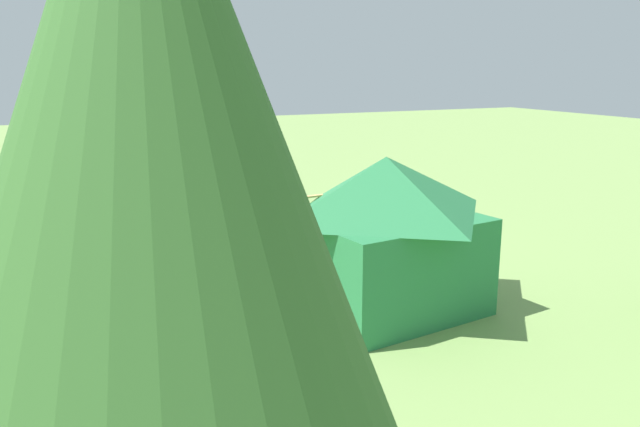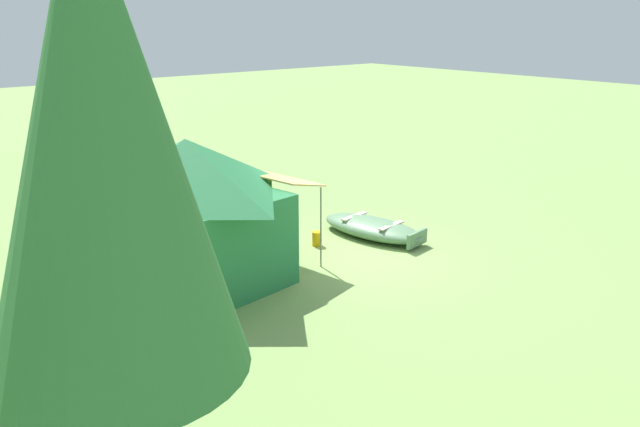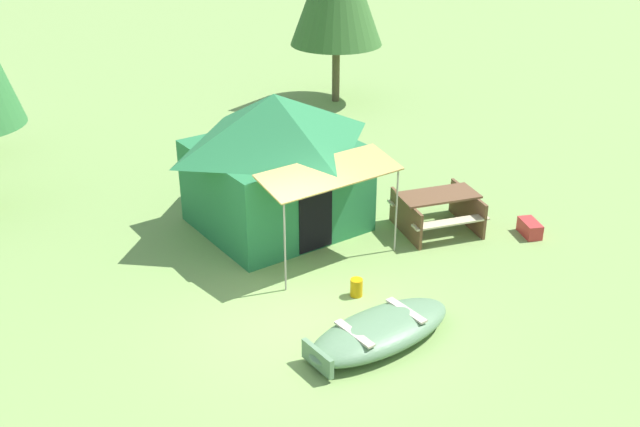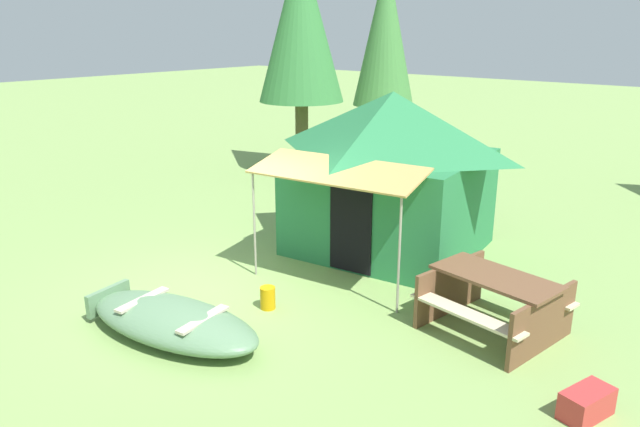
# 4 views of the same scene
# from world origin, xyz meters

# --- Properties ---
(ground_plane) EXTENTS (80.00, 80.00, 0.00)m
(ground_plane) POSITION_xyz_m (0.00, 0.00, 0.00)
(ground_plane) COLOR #7D9F54
(beached_rowboat) EXTENTS (2.82, 1.51, 0.43)m
(beached_rowboat) POSITION_xyz_m (0.63, -1.29, 0.23)
(beached_rowboat) COLOR #5C825C
(beached_rowboat) RESTS_ON ground_plane
(canvas_cabin_tent) EXTENTS (3.64, 4.23, 2.84)m
(canvas_cabin_tent) POSITION_xyz_m (0.94, 3.27, 1.47)
(canvas_cabin_tent) COLOR #287743
(canvas_cabin_tent) RESTS_ON ground_plane
(picnic_table) EXTENTS (1.83, 1.71, 0.80)m
(picnic_table) POSITION_xyz_m (3.76, 1.54, 0.49)
(picnic_table) COLOR brown
(picnic_table) RESTS_ON ground_plane
(cooler_box) EXTENTS (0.46, 0.65, 0.30)m
(cooler_box) POSITION_xyz_m (5.31, 0.44, 0.15)
(cooler_box) COLOR #BA3130
(cooler_box) RESTS_ON ground_plane
(fuel_can) EXTENTS (0.28, 0.28, 0.33)m
(fuel_can) POSITION_xyz_m (1.01, 0.09, 0.16)
(fuel_can) COLOR #D2940B
(fuel_can) RESTS_ON ground_plane
(pine_tree_back_right) EXTENTS (2.30, 2.30, 6.07)m
(pine_tree_back_right) POSITION_xyz_m (-4.38, 6.88, 3.98)
(pine_tree_back_right) COLOR #4A4527
(pine_tree_back_right) RESTS_ON ground_plane
(pine_tree_far_center) EXTENTS (1.90, 1.90, 5.96)m
(pine_tree_far_center) POSITION_xyz_m (-4.16, 10.50, 3.70)
(pine_tree_far_center) COLOR #494731
(pine_tree_far_center) RESTS_ON ground_plane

